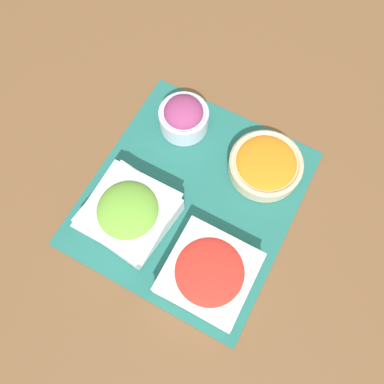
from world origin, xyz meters
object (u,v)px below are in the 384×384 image
object	(u,v)px
lettuce_bowl	(129,213)
carrot_bowl	(266,164)
tomato_bowl	(209,273)
onion_bowl	(184,116)

from	to	relation	value
lettuce_bowl	carrot_bowl	bearing A→B (deg)	-40.21
tomato_bowl	carrot_bowl	distance (m)	0.29
tomato_bowl	carrot_bowl	xyz separation A→B (m)	(0.29, -0.00, -0.00)
onion_bowl	lettuce_bowl	bearing A→B (deg)	-177.56
onion_bowl	tomato_bowl	bearing A→B (deg)	-143.22
tomato_bowl	lettuce_bowl	bearing A→B (deg)	81.84
carrot_bowl	lettuce_bowl	xyz separation A→B (m)	(-0.26, 0.22, 0.01)
onion_bowl	lettuce_bowl	size ratio (longest dim) A/B	0.64
onion_bowl	lettuce_bowl	distance (m)	0.28
onion_bowl	carrot_bowl	xyz separation A→B (m)	(-0.02, -0.23, -0.01)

